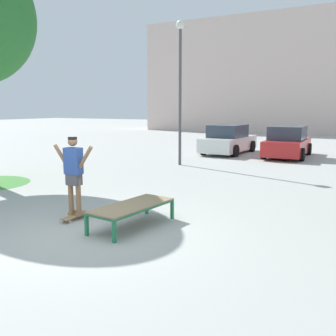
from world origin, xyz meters
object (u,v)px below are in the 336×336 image
Objects in this scene: car_white at (228,140)px; skateboard at (75,216)px; car_red at (287,143)px; skater at (74,170)px; skate_box at (132,207)px; light_post at (180,72)px.

skateboard is at bearing -84.23° from car_white.
skater is at bearing -97.42° from car_red.
light_post reaches higher than skate_box.
skater is at bearing 94.49° from skateboard.
skate_box is at bearing 6.22° from skater.
skate_box is 1.54m from skater.
car_red is (3.04, -0.05, 0.00)m from car_white.
car_red is at bearing 88.56° from skate_box.
skate_box is at bearing 6.29° from skateboard.
light_post is (-3.06, 8.11, 3.41)m from skate_box.
car_red is (0.33, 12.96, 0.28)m from skate_box.
car_red is 0.73× the size of light_post.
skateboard is at bearing -85.51° from skater.
light_post is (-0.35, -4.90, 3.13)m from car_white.
car_white is at bearing 179.12° from car_red.
skateboard is 13.24m from car_red.
skate_box is 9.32m from light_post.
skate_box is 0.46× the size of car_red.
car_red is at bearing 82.58° from skater.
car_white is (-1.33, 13.16, 0.61)m from skateboard.
car_white is 0.73× the size of light_post.
car_red is at bearing -0.88° from car_white.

